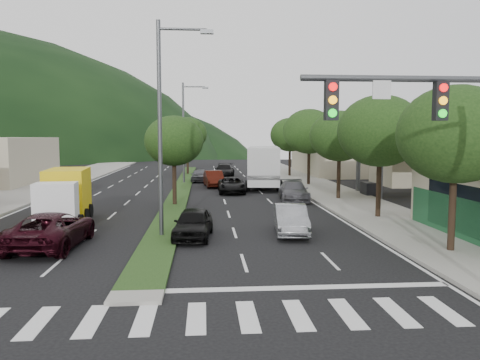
{
  "coord_description": "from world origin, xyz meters",
  "views": [
    {
      "loc": [
        2.03,
        -13.93,
        4.76
      ],
      "look_at": [
        4.07,
        12.64,
        2.25
      ],
      "focal_mm": 35.0,
      "sensor_mm": 36.0,
      "label": 1
    }
  ],
  "objects": [
    {
      "name": "crosswalk",
      "position": [
        0.0,
        -2.0,
        0.01
      ],
      "size": [
        19.0,
        2.2,
        0.01
      ],
      "primitive_type": "cube",
      "color": "silver",
      "rests_on": "ground"
    },
    {
      "name": "car_queue_d",
      "position": [
        4.31,
        24.87,
        0.66
      ],
      "size": [
        2.19,
        4.74,
        1.32
      ],
      "primitive_type": "imported",
      "rotation": [
        0.0,
        0.0,
        -0.0
      ],
      "color": "black",
      "rests_on": "ground"
    },
    {
      "name": "box_truck",
      "position": [
        -5.54,
        12.07,
        1.38
      ],
      "size": [
        2.81,
        6.12,
        2.92
      ],
      "rotation": [
        0.0,
        0.0,
        3.25
      ],
      "color": "white",
      "rests_on": "ground"
    },
    {
      "name": "streetlight_mid",
      "position": [
        0.21,
        33.0,
        5.58
      ],
      "size": [
        2.6,
        0.25,
        10.0
      ],
      "color": "#47494C",
      "rests_on": "ground"
    },
    {
      "name": "tree_r_b",
      "position": [
        12.0,
        12.0,
        5.04
      ],
      "size": [
        4.8,
        4.8,
        6.94
      ],
      "color": "black",
      "rests_on": "sidewalk_right"
    },
    {
      "name": "tree_r_c",
      "position": [
        12.0,
        20.0,
        4.75
      ],
      "size": [
        4.4,
        4.4,
        6.48
      ],
      "color": "black",
      "rests_on": "sidewalk_right"
    },
    {
      "name": "bldg_right_far",
      "position": [
        19.5,
        44.0,
        2.6
      ],
      "size": [
        10.0,
        16.0,
        5.2
      ],
      "primitive_type": "cube",
      "color": "beige",
      "rests_on": "ground"
    },
    {
      "name": "car_queue_a",
      "position": [
        1.5,
        7.69,
        0.7
      ],
      "size": [
        2.04,
        4.23,
        1.39
      ],
      "primitive_type": "imported",
      "rotation": [
        0.0,
        0.0,
        -0.1
      ],
      "color": "black",
      "rests_on": "ground"
    },
    {
      "name": "tree_med_far",
      "position": [
        0.0,
        44.0,
        5.01
      ],
      "size": [
        4.8,
        4.8,
        6.94
      ],
      "color": "black",
      "rests_on": "median"
    },
    {
      "name": "tree_r_a",
      "position": [
        12.0,
        4.0,
        4.82
      ],
      "size": [
        4.6,
        4.6,
        6.63
      ],
      "color": "black",
      "rests_on": "sidewalk_right"
    },
    {
      "name": "sidewalk_left",
      "position": [
        -13.0,
        25.0,
        0.07
      ],
      "size": [
        6.0,
        90.0,
        0.15
      ],
      "primitive_type": "cube",
      "color": "gray",
      "rests_on": "ground"
    },
    {
      "name": "car_queue_b",
      "position": [
        8.6,
        19.87,
        0.72
      ],
      "size": [
        2.44,
        5.11,
        1.44
      ],
      "primitive_type": "imported",
      "rotation": [
        0.0,
        0.0,
        -0.09
      ],
      "color": "#4D4D52",
      "rests_on": "ground"
    },
    {
      "name": "streetlight_near",
      "position": [
        0.21,
        8.0,
        5.58
      ],
      "size": [
        2.6,
        0.25,
        10.0
      ],
      "color": "#47494C",
      "rests_on": "ground"
    },
    {
      "name": "tree_r_d",
      "position": [
        12.0,
        30.0,
        5.18
      ],
      "size": [
        5.0,
        5.0,
        7.17
      ],
      "color": "black",
      "rests_on": "sidewalk_right"
    },
    {
      "name": "car_queue_e",
      "position": [
        1.5,
        34.87,
        0.68
      ],
      "size": [
        1.82,
        4.06,
        1.36
      ],
      "primitive_type": "imported",
      "rotation": [
        0.0,
        0.0,
        -0.05
      ],
      "color": "#55555B",
      "rests_on": "ground"
    },
    {
      "name": "suv_maroon",
      "position": [
        -4.51,
        6.33,
        0.77
      ],
      "size": [
        2.82,
        5.64,
        1.53
      ],
      "primitive_type": "imported",
      "rotation": [
        0.0,
        0.0,
        3.09
      ],
      "color": "black",
      "rests_on": "ground"
    },
    {
      "name": "median",
      "position": [
        0.0,
        28.0,
        0.06
      ],
      "size": [
        1.6,
        56.0,
        0.12
      ],
      "primitive_type": "cube",
      "color": "#1D3A15",
      "rests_on": "ground"
    },
    {
      "name": "car_queue_f",
      "position": [
        4.36,
        39.87,
        0.76
      ],
      "size": [
        2.79,
        5.48,
        1.52
      ],
      "primitive_type": "imported",
      "rotation": [
        0.0,
        0.0,
        -0.13
      ],
      "color": "black",
      "rests_on": "ground"
    },
    {
      "name": "ground",
      "position": [
        0.0,
        0.0,
        0.0
      ],
      "size": [
        160.0,
        160.0,
        0.0
      ],
      "primitive_type": "plane",
      "color": "black",
      "rests_on": "ground"
    },
    {
      "name": "tree_med_near",
      "position": [
        0.0,
        18.0,
        4.43
      ],
      "size": [
        4.0,
        4.0,
        6.02
      ],
      "color": "black",
      "rests_on": "median"
    },
    {
      "name": "sidewalk_right",
      "position": [
        12.5,
        25.0,
        0.07
      ],
      "size": [
        5.0,
        90.0,
        0.15
      ],
      "primitive_type": "cube",
      "color": "gray",
      "rests_on": "ground"
    },
    {
      "name": "tree_r_e",
      "position": [
        12.0,
        40.0,
        4.89
      ],
      "size": [
        4.6,
        4.6,
        6.71
      ],
      "color": "black",
      "rests_on": "sidewalk_right"
    },
    {
      "name": "traffic_signal",
      "position": [
        9.03,
        -1.54,
        4.65
      ],
      "size": [
        6.12,
        0.4,
        7.0
      ],
      "color": "#47494C",
      "rests_on": "ground"
    },
    {
      "name": "motorhome",
      "position": [
        7.54,
        29.16,
        2.0
      ],
      "size": [
        4.1,
        10.03,
        3.74
      ],
      "rotation": [
        0.0,
        0.0,
        -0.12
      ],
      "color": "silver",
      "rests_on": "ground"
    },
    {
      "name": "car_queue_c",
      "position": [
        2.93,
        29.87,
        0.75
      ],
      "size": [
        2.04,
        4.67,
        1.49
      ],
      "primitive_type": "imported",
      "rotation": [
        0.0,
        0.0,
        0.1
      ],
      "color": "#46140B",
      "rests_on": "ground"
    },
    {
      "name": "gas_canopy",
      "position": [
        19.0,
        22.0,
        4.65
      ],
      "size": [
        12.2,
        8.2,
        5.25
      ],
      "color": "silver",
      "rests_on": "ground"
    },
    {
      "name": "sedan_silver",
      "position": [
        6.23,
        8.29,
        0.71
      ],
      "size": [
        1.91,
        4.41,
        1.41
      ],
      "primitive_type": "imported",
      "rotation": [
        0.0,
        0.0,
        -0.1
      ],
      "color": "#919398",
      "rests_on": "ground"
    }
  ]
}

